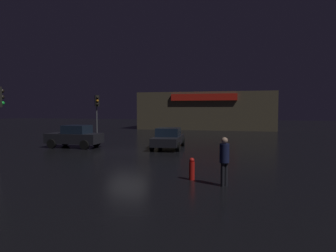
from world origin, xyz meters
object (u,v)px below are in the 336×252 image
at_px(traffic_signal_opposite, 97,106).
at_px(fire_hydrant, 192,169).
at_px(car_far, 168,138).
at_px(store_building, 208,111).
at_px(car_near, 75,136).
at_px(pedestrian, 224,158).

bearing_deg(traffic_signal_opposite, fire_hydrant, -49.54).
xyz_separation_m(car_far, fire_hydrant, (3.05, -8.70, -0.29)).
relative_size(store_building, fire_hydrant, 21.18).
distance_m(car_near, pedestrian, 13.70).
bearing_deg(fire_hydrant, car_near, 141.74).
bearing_deg(car_far, traffic_signal_opposite, 156.09).
distance_m(traffic_signal_opposite, car_near, 4.75).
bearing_deg(store_building, traffic_signal_opposite, -109.99).
xyz_separation_m(store_building, pedestrian, (4.08, -32.39, -1.50)).
xyz_separation_m(traffic_signal_opposite, fire_hydrant, (10.07, -11.81, -2.58)).
xyz_separation_m(store_building, fire_hydrant, (2.81, -31.74, -2.09)).
height_order(store_building, traffic_signal_opposite, store_building).
height_order(traffic_signal_opposite, pedestrian, traffic_signal_opposite).
height_order(traffic_signal_opposite, car_far, traffic_signal_opposite).
relative_size(traffic_signal_opposite, pedestrian, 2.25).
bearing_deg(car_far, pedestrian, -65.21).
xyz_separation_m(car_far, pedestrian, (4.32, -9.34, 0.30)).
bearing_deg(pedestrian, fire_hydrant, 152.90).
height_order(traffic_signal_opposite, fire_hydrant, traffic_signal_opposite).
height_order(store_building, fire_hydrant, store_building).
distance_m(car_near, car_far, 6.70).
distance_m(traffic_signal_opposite, fire_hydrant, 15.73).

